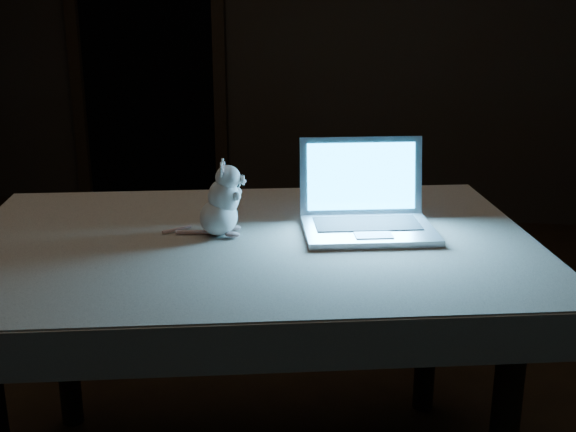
# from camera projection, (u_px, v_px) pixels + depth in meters

# --- Properties ---
(floor) EXTENTS (5.00, 5.00, 0.00)m
(floor) POSITION_uv_depth(u_px,v_px,m) (218.00, 424.00, 2.47)
(floor) COLOR black
(floor) RESTS_ON ground
(back_wall) EXTENTS (4.50, 0.04, 2.60)m
(back_wall) POSITION_uv_depth(u_px,v_px,m) (316.00, 10.00, 4.43)
(back_wall) COLOR black
(back_wall) RESTS_ON ground
(doorway) EXTENTS (1.06, 0.36, 2.13)m
(doorway) POSITION_uv_depth(u_px,v_px,m) (147.00, 47.00, 4.67)
(doorway) COLOR black
(doorway) RESTS_ON back_wall
(table) EXTENTS (1.60, 1.23, 0.76)m
(table) POSITION_uv_depth(u_px,v_px,m) (252.00, 367.00, 2.07)
(table) COLOR black
(table) RESTS_ON floor
(tablecloth) EXTENTS (1.63, 1.17, 0.11)m
(tablecloth) POSITION_uv_depth(u_px,v_px,m) (264.00, 253.00, 2.01)
(tablecloth) COLOR #BBAE9D
(tablecloth) RESTS_ON table
(laptop) EXTENTS (0.42, 0.39, 0.24)m
(laptop) POSITION_uv_depth(u_px,v_px,m) (370.00, 191.00, 1.96)
(laptop) COLOR #BABAC0
(laptop) RESTS_ON tablecloth
(plush_mouse) EXTENTS (0.16, 0.16, 0.21)m
(plush_mouse) POSITION_uv_depth(u_px,v_px,m) (218.00, 198.00, 1.96)
(plush_mouse) COLOR white
(plush_mouse) RESTS_ON tablecloth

